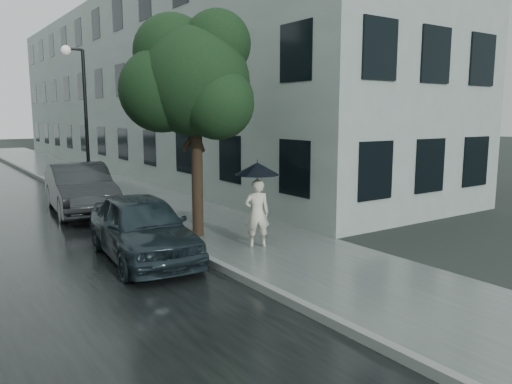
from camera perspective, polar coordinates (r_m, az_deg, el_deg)
ground at (r=10.03m, az=6.69°, el=-8.70°), size 120.00×120.00×0.00m
sidewalk at (r=20.48m, az=-15.41°, el=0.12°), size 3.50×60.00×0.01m
kerb_near at (r=19.96m, az=-20.36°, el=-0.14°), size 0.15×60.00×0.15m
building_near at (r=29.20m, az=-10.87°, el=11.66°), size 7.02×36.00×9.00m
pedestrian at (r=11.36m, az=0.12°, el=-2.43°), size 0.67×0.57×1.56m
umbrella at (r=11.20m, az=0.15°, el=2.68°), size 1.21×1.21×1.06m
street_tree at (r=12.42m, az=-7.16°, el=12.51°), size 3.44×3.12×5.50m
lamp_post at (r=18.73m, az=-19.32°, el=8.48°), size 0.85×0.32×5.33m
car_near at (r=10.69m, az=-12.88°, el=-3.94°), size 1.97×4.12×1.36m
car_far at (r=16.26m, az=-19.47°, el=0.40°), size 2.06×4.72×1.51m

